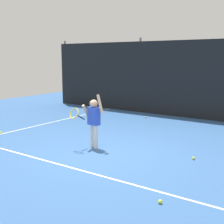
# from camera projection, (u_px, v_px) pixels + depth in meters

# --- Properties ---
(ground_plane) EXTENTS (20.00, 20.00, 0.00)m
(ground_plane) POSITION_uv_depth(u_px,v_px,m) (102.00, 153.00, 7.27)
(ground_plane) COLOR #335B93
(court_line_baseline) EXTENTS (9.00, 0.05, 0.00)m
(court_line_baseline) POSITION_uv_depth(u_px,v_px,m) (68.00, 167.00, 6.32)
(court_line_baseline) COLOR white
(court_line_baseline) RESTS_ON ground
(court_line_sideline) EXTENTS (0.05, 9.00, 0.00)m
(court_line_sideline) POSITION_uv_depth(u_px,v_px,m) (35.00, 126.00, 10.04)
(court_line_sideline) COLOR white
(court_line_sideline) RESTS_ON ground
(back_fence_windscreen) EXTENTS (12.67, 0.08, 2.85)m
(back_fence_windscreen) POSITION_uv_depth(u_px,v_px,m) (188.00, 79.00, 11.27)
(back_fence_windscreen) COLOR black
(back_fence_windscreen) RESTS_ON ground
(fence_post_0) EXTENTS (0.09, 0.09, 3.00)m
(fence_post_0) POSITION_uv_depth(u_px,v_px,m) (66.00, 73.00, 14.80)
(fence_post_0) COLOR slate
(fence_post_0) RESTS_ON ground
(fence_post_1) EXTENTS (0.09, 0.09, 3.00)m
(fence_post_1) POSITION_uv_depth(u_px,v_px,m) (140.00, 75.00, 12.47)
(fence_post_1) COLOR slate
(fence_post_1) RESTS_ON ground
(tennis_player) EXTENTS (0.77, 0.57, 1.35)m
(tennis_player) POSITION_uv_depth(u_px,v_px,m) (93.00, 119.00, 7.56)
(tennis_player) COLOR silver
(tennis_player) RESTS_ON ground
(tennis_ball_0) EXTENTS (0.07, 0.07, 0.07)m
(tennis_ball_0) POSITION_uv_depth(u_px,v_px,m) (160.00, 202.00, 4.72)
(tennis_ball_0) COLOR #CCE033
(tennis_ball_0) RESTS_ON ground
(tennis_ball_2) EXTENTS (0.07, 0.07, 0.07)m
(tennis_ball_2) POSITION_uv_depth(u_px,v_px,m) (194.00, 158.00, 6.76)
(tennis_ball_2) COLOR #CCE033
(tennis_ball_2) RESTS_ON ground
(tennis_ball_4) EXTENTS (0.07, 0.07, 0.07)m
(tennis_ball_4) POSITION_uv_depth(u_px,v_px,m) (1.00, 132.00, 9.08)
(tennis_ball_4) COLOR #CCE033
(tennis_ball_4) RESTS_ON ground
(tennis_ball_5) EXTENTS (0.07, 0.07, 0.07)m
(tennis_ball_5) POSITION_uv_depth(u_px,v_px,m) (146.00, 117.00, 11.38)
(tennis_ball_5) COLOR #CCE033
(tennis_ball_5) RESTS_ON ground
(tennis_ball_7) EXTENTS (0.07, 0.07, 0.07)m
(tennis_ball_7) POSITION_uv_depth(u_px,v_px,m) (92.00, 121.00, 10.74)
(tennis_ball_7) COLOR #CCE033
(tennis_ball_7) RESTS_ON ground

